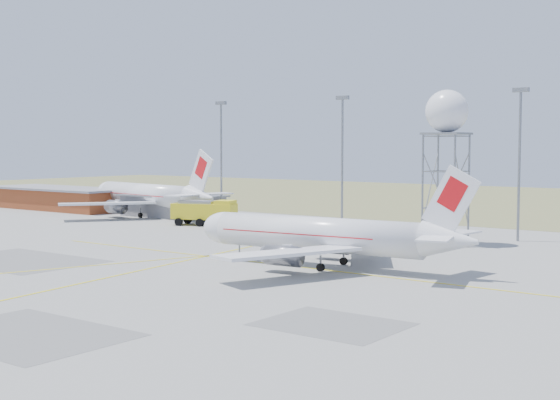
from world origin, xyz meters
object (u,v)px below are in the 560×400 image
Objects in this scene: airliner_main at (322,235)px; airliner_far at (149,196)px; fire_truck at (206,213)px; radar_tower at (446,158)px.

airliner_far is at bearing -32.68° from airliner_main.
airliner_main is at bearing -51.97° from fire_truck.
airliner_far is at bearing 143.01° from fire_truck.
radar_tower reaches higher than airliner_far.
radar_tower reaches higher than airliner_main.
fire_truck is at bearing 173.28° from airliner_far.
airliner_far is 20.23m from fire_truck.
airliner_far is at bearing 175.59° from radar_tower.
airliner_far reaches higher than fire_truck.
airliner_main is 0.90× the size of airliner_far.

